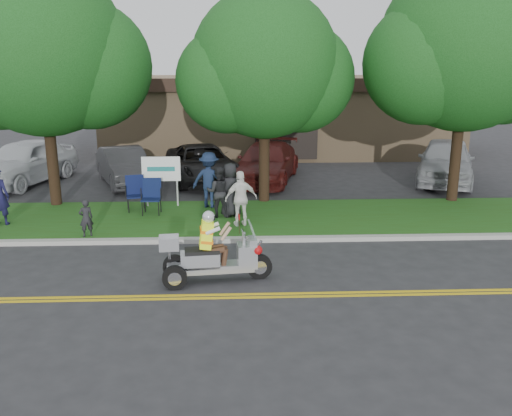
{
  "coord_description": "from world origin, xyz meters",
  "views": [
    {
      "loc": [
        -0.55,
        -10.88,
        4.67
      ],
      "look_at": [
        0.0,
        2.0,
        1.22
      ],
      "focal_mm": 38.0,
      "sensor_mm": 36.0,
      "label": 1
    }
  ],
  "objects_px": {
    "spectator_adult_mid": "(219,192)",
    "parked_car_far_right": "(446,161)",
    "lawn_chair_b": "(152,194)",
    "parked_car_right": "(266,163)",
    "parked_car_far_left": "(24,162)",
    "trike_scooter": "(211,257)",
    "parked_car_mid": "(202,164)",
    "parked_car_left": "(124,166)",
    "spectator_adult_right": "(241,198)",
    "lawn_chair_a": "(135,191)"
  },
  "relations": [
    {
      "from": "trike_scooter",
      "to": "lawn_chair_b",
      "type": "height_order",
      "value": "trike_scooter"
    },
    {
      "from": "lawn_chair_b",
      "to": "parked_car_far_left",
      "type": "xyz_separation_m",
      "value": [
        -5.75,
        5.05,
        0.17
      ]
    },
    {
      "from": "spectator_adult_mid",
      "to": "parked_car_left",
      "type": "height_order",
      "value": "spectator_adult_mid"
    },
    {
      "from": "parked_car_mid",
      "to": "parked_car_far_right",
      "type": "bearing_deg",
      "value": -17.04
    },
    {
      "from": "spectator_adult_mid",
      "to": "parked_car_left",
      "type": "bearing_deg",
      "value": -48.4
    },
    {
      "from": "lawn_chair_a",
      "to": "parked_car_left",
      "type": "distance_m",
      "value": 4.48
    },
    {
      "from": "lawn_chair_a",
      "to": "parked_car_right",
      "type": "relative_size",
      "value": 0.21
    },
    {
      "from": "spectator_adult_right",
      "to": "parked_car_far_right",
      "type": "bearing_deg",
      "value": -156.92
    },
    {
      "from": "parked_car_far_right",
      "to": "lawn_chair_a",
      "type": "bearing_deg",
      "value": -138.47
    },
    {
      "from": "parked_car_far_right",
      "to": "lawn_chair_b",
      "type": "bearing_deg",
      "value": -135.63
    },
    {
      "from": "lawn_chair_a",
      "to": "trike_scooter",
      "type": "bearing_deg",
      "value": -79.18
    },
    {
      "from": "trike_scooter",
      "to": "parked_car_right",
      "type": "distance_m",
      "value": 10.68
    },
    {
      "from": "parked_car_left",
      "to": "lawn_chair_b",
      "type": "bearing_deg",
      "value": -92.16
    },
    {
      "from": "parked_car_right",
      "to": "lawn_chair_b",
      "type": "bearing_deg",
      "value": -112.91
    },
    {
      "from": "spectator_adult_right",
      "to": "lawn_chair_b",
      "type": "bearing_deg",
      "value": -40.94
    },
    {
      "from": "trike_scooter",
      "to": "lawn_chair_b",
      "type": "relative_size",
      "value": 2.26
    },
    {
      "from": "lawn_chair_a",
      "to": "parked_car_far_right",
      "type": "distance_m",
      "value": 12.4
    },
    {
      "from": "spectator_adult_right",
      "to": "parked_car_right",
      "type": "height_order",
      "value": "spectator_adult_right"
    },
    {
      "from": "trike_scooter",
      "to": "parked_car_left",
      "type": "xyz_separation_m",
      "value": [
        -3.81,
        10.14,
        0.16
      ]
    },
    {
      "from": "parked_car_right",
      "to": "parked_car_far_right",
      "type": "relative_size",
      "value": 1.02
    },
    {
      "from": "lawn_chair_a",
      "to": "parked_car_right",
      "type": "height_order",
      "value": "parked_car_right"
    },
    {
      "from": "trike_scooter",
      "to": "parked_car_right",
      "type": "bearing_deg",
      "value": 74.1
    },
    {
      "from": "trike_scooter",
      "to": "parked_car_far_right",
      "type": "relative_size",
      "value": 0.48
    },
    {
      "from": "spectator_adult_right",
      "to": "parked_car_far_left",
      "type": "height_order",
      "value": "parked_car_far_left"
    },
    {
      "from": "parked_car_left",
      "to": "parked_car_right",
      "type": "relative_size",
      "value": 0.84
    },
    {
      "from": "lawn_chair_a",
      "to": "parked_car_far_left",
      "type": "bearing_deg",
      "value": 124.62
    },
    {
      "from": "parked_car_right",
      "to": "parked_car_far_right",
      "type": "xyz_separation_m",
      "value": [
        7.2,
        -0.56,
        0.12
      ]
    },
    {
      "from": "lawn_chair_b",
      "to": "spectator_adult_mid",
      "type": "height_order",
      "value": "spectator_adult_mid"
    },
    {
      "from": "trike_scooter",
      "to": "spectator_adult_mid",
      "type": "distance_m",
      "value": 4.9
    },
    {
      "from": "parked_car_far_right",
      "to": "parked_car_far_left",
      "type": "bearing_deg",
      "value": -159.61
    },
    {
      "from": "trike_scooter",
      "to": "lawn_chair_a",
      "type": "relative_size",
      "value": 2.23
    },
    {
      "from": "spectator_adult_mid",
      "to": "parked_car_far_right",
      "type": "xyz_separation_m",
      "value": [
        9.0,
        5.06,
        -0.0
      ]
    },
    {
      "from": "spectator_adult_mid",
      "to": "parked_car_far_right",
      "type": "relative_size",
      "value": 0.3
    },
    {
      "from": "lawn_chair_b",
      "to": "parked_car_left",
      "type": "xyz_separation_m",
      "value": [
        -1.75,
        4.75,
        0.01
      ]
    },
    {
      "from": "lawn_chair_b",
      "to": "spectator_adult_mid",
      "type": "xyz_separation_m",
      "value": [
        2.12,
        -0.5,
        0.16
      ]
    },
    {
      "from": "lawn_chair_b",
      "to": "spectator_adult_right",
      "type": "bearing_deg",
      "value": -27.24
    },
    {
      "from": "spectator_adult_right",
      "to": "spectator_adult_mid",
      "type": "bearing_deg",
      "value": -68.87
    },
    {
      "from": "parked_car_far_left",
      "to": "spectator_adult_right",
      "type": "bearing_deg",
      "value": -22.07
    },
    {
      "from": "trike_scooter",
      "to": "parked_car_far_right",
      "type": "distance_m",
      "value": 13.46
    },
    {
      "from": "lawn_chair_b",
      "to": "parked_car_far_right",
      "type": "xyz_separation_m",
      "value": [
        11.11,
        4.56,
        0.16
      ]
    },
    {
      "from": "spectator_adult_mid",
      "to": "parked_car_far_right",
      "type": "bearing_deg",
      "value": -145.45
    },
    {
      "from": "parked_car_far_right",
      "to": "parked_car_right",
      "type": "bearing_deg",
      "value": -162.39
    },
    {
      "from": "lawn_chair_b",
      "to": "parked_car_left",
      "type": "bearing_deg",
      "value": 111.09
    },
    {
      "from": "parked_car_left",
      "to": "parked_car_far_right",
      "type": "xyz_separation_m",
      "value": [
        12.87,
        -0.19,
        0.16
      ]
    },
    {
      "from": "lawn_chair_b",
      "to": "parked_car_far_left",
      "type": "distance_m",
      "value": 7.65
    },
    {
      "from": "trike_scooter",
      "to": "lawn_chair_b",
      "type": "xyz_separation_m",
      "value": [
        -2.06,
        5.39,
        0.16
      ]
    },
    {
      "from": "parked_car_right",
      "to": "parked_car_mid",
      "type": "bearing_deg",
      "value": -166.98
    },
    {
      "from": "parked_car_far_left",
      "to": "parked_car_right",
      "type": "bearing_deg",
      "value": 15.8
    },
    {
      "from": "lawn_chair_b",
      "to": "parked_car_left",
      "type": "height_order",
      "value": "parked_car_left"
    },
    {
      "from": "lawn_chair_a",
      "to": "spectator_adult_mid",
      "type": "relative_size",
      "value": 0.71
    }
  ]
}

